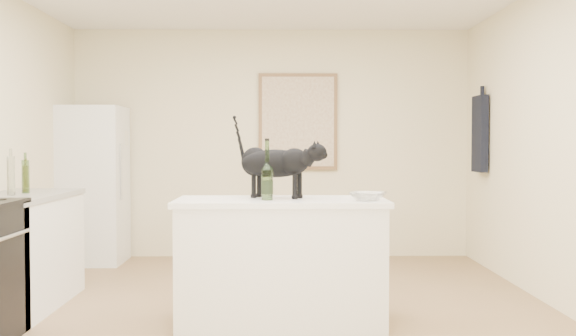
{
  "coord_description": "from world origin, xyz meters",
  "views": [
    {
      "loc": [
        0.09,
        -5.0,
        1.29
      ],
      "look_at": [
        0.15,
        -0.15,
        1.12
      ],
      "focal_mm": 42.12,
      "sensor_mm": 36.0,
      "label": 1
    }
  ],
  "objects": [
    {
      "name": "artwork_canvas",
      "position": [
        0.3,
        2.7,
        1.55
      ],
      "size": [
        0.82,
        0.0,
        1.02
      ],
      "primitive_type": "cube",
      "color": "beige",
      "rests_on": "wall_back"
    },
    {
      "name": "wall_front",
      "position": [
        0.0,
        -2.75,
        1.3
      ],
      "size": [
        4.5,
        0.0,
        4.5
      ],
      "primitive_type": "plane",
      "rotation": [
        -1.57,
        0.0,
        0.0
      ],
      "color": "beige",
      "rests_on": "ground"
    },
    {
      "name": "wall_right",
      "position": [
        2.25,
        0.0,
        1.3
      ],
      "size": [
        0.0,
        5.5,
        5.5
      ],
      "primitive_type": "plane",
      "rotation": [
        1.57,
        0.0,
        -1.57
      ],
      "color": "beige",
      "rests_on": "ground"
    },
    {
      "name": "fridge_paper",
      "position": [
        -1.6,
        2.47,
        1.36
      ],
      "size": [
        0.03,
        0.12,
        0.16
      ],
      "primitive_type": "cube",
      "rotation": [
        0.0,
        0.0,
        -0.2
      ],
      "color": "silver",
      "rests_on": "fridge"
    },
    {
      "name": "island_base",
      "position": [
        0.1,
        -0.2,
        0.43
      ],
      "size": [
        1.44,
        0.67,
        0.86
      ],
      "primitive_type": "cube",
      "color": "white",
      "rests_on": "floor"
    },
    {
      "name": "wall_back",
      "position": [
        0.0,
        2.75,
        1.3
      ],
      "size": [
        4.5,
        0.0,
        4.5
      ],
      "primitive_type": "plane",
      "rotation": [
        1.57,
        0.0,
        0.0
      ],
      "color": "beige",
      "rests_on": "ground"
    },
    {
      "name": "fridge",
      "position": [
        -1.95,
        2.35,
        0.85
      ],
      "size": [
        0.68,
        0.68,
        1.7
      ],
      "primitive_type": "cube",
      "color": "white",
      "rests_on": "floor"
    },
    {
      "name": "black_cat",
      "position": [
        0.06,
        -0.1,
        1.12
      ],
      "size": [
        0.67,
        0.42,
        0.45
      ],
      "primitive_type": null,
      "rotation": [
        0.0,
        0.0,
        -0.39
      ],
      "color": "black",
      "rests_on": "island_top"
    },
    {
      "name": "artwork_frame",
      "position": [
        0.3,
        2.72,
        1.55
      ],
      "size": [
        0.9,
        0.03,
        1.1
      ],
      "primitive_type": "cube",
      "color": "brown",
      "rests_on": "wall_back"
    },
    {
      "name": "floor",
      "position": [
        0.0,
        0.0,
        0.0
      ],
      "size": [
        5.5,
        5.5,
        0.0
      ],
      "primitive_type": "plane",
      "color": "#92704E",
      "rests_on": "ground"
    },
    {
      "name": "left_cabinets",
      "position": [
        -1.95,
        0.3,
        0.43
      ],
      "size": [
        0.6,
        1.4,
        0.86
      ],
      "primitive_type": "cube",
      "color": "white",
      "rests_on": "floor"
    },
    {
      "name": "counter_bottle_cluster",
      "position": [
        -1.96,
        0.35,
        1.03
      ],
      "size": [
        0.1,
        0.39,
        0.3
      ],
      "color": "brown",
      "rests_on": "left_countertop"
    },
    {
      "name": "wine_bottle",
      "position": [
        0.0,
        -0.29,
        1.09
      ],
      "size": [
        0.09,
        0.09,
        0.38
      ],
      "primitive_type": "cylinder",
      "rotation": [
        0.0,
        0.0,
        -0.06
      ],
      "color": "#2F5F26",
      "rests_on": "island_top"
    },
    {
      "name": "glass_bowl",
      "position": [
        0.7,
        -0.37,
        0.93
      ],
      "size": [
        0.32,
        0.32,
        0.06
      ],
      "primitive_type": "imported",
      "rotation": [
        0.0,
        0.0,
        -0.37
      ],
      "color": "white",
      "rests_on": "island_top"
    },
    {
      "name": "island_top",
      "position": [
        0.1,
        -0.2,
        0.88
      ],
      "size": [
        1.5,
        0.7,
        0.04
      ],
      "primitive_type": "cube",
      "color": "white",
      "rests_on": "island_base"
    },
    {
      "name": "left_countertop",
      "position": [
        -1.95,
        0.3,
        0.88
      ],
      "size": [
        0.62,
        1.44,
        0.04
      ],
      "primitive_type": "cube",
      "color": "gray",
      "rests_on": "left_cabinets"
    },
    {
      "name": "hanging_garment",
      "position": [
        2.19,
        2.05,
        1.4
      ],
      "size": [
        0.08,
        0.34,
        0.8
      ],
      "primitive_type": "cube",
      "color": "black",
      "rests_on": "wall_right"
    }
  ]
}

